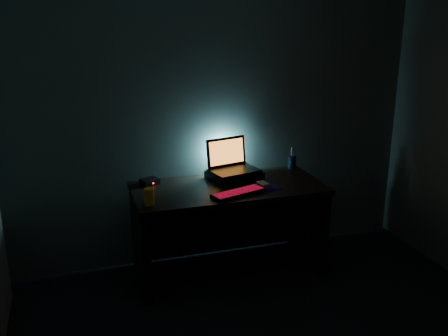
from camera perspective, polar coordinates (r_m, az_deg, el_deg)
name	(u,v)px	position (r m, az deg, el deg)	size (l,w,h in m)	color
room	(337,195)	(2.36, 12.77, -3.04)	(3.50, 4.00, 2.50)	black
desk	(226,214)	(4.06, 0.29, -5.28)	(1.50, 0.70, 0.75)	black
riser	(234,175)	(4.09, 1.17, -0.81)	(0.40, 0.30, 0.06)	black
laptop	(231,163)	(4.11, 0.81, 0.57)	(0.43, 0.36, 0.26)	black
keyboard	(238,193)	(3.74, 1.63, -2.85)	(0.44, 0.26, 0.03)	black
mousepad	(263,187)	(3.91, 4.48, -2.16)	(0.22, 0.20, 0.00)	navy
mouse	(263,185)	(3.91, 4.48, -1.91)	(0.06, 0.11, 0.03)	gray
pen_cup	(292,162)	(4.41, 7.78, 0.67)	(0.07, 0.07, 0.10)	black
juice_glass	(149,197)	(3.57, -8.56, -3.26)	(0.07, 0.07, 0.12)	#E5B10C
router	(150,182)	(4.00, -8.49, -1.54)	(0.16, 0.15, 0.04)	black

